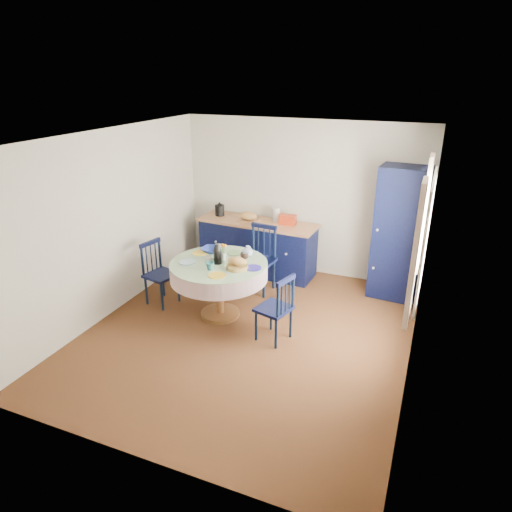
{
  "coord_description": "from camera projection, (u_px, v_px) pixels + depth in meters",
  "views": [
    {
      "loc": [
        2.04,
        -4.7,
        3.19
      ],
      "look_at": [
        0.04,
        0.2,
        1.02
      ],
      "focal_mm": 32.0,
      "sensor_mm": 36.0,
      "label": 1
    }
  ],
  "objects": [
    {
      "name": "dining_table",
      "position": [
        220.0,
        271.0,
        6.13
      ],
      "size": [
        1.31,
        1.31,
        1.08
      ],
      "color": "brown",
      "rests_on": "floor"
    },
    {
      "name": "wall_right",
      "position": [
        422.0,
        269.0,
        4.77
      ],
      "size": [
        0.02,
        4.5,
        2.5
      ],
      "primitive_type": "cube",
      "color": "silver",
      "rests_on": "floor"
    },
    {
      "name": "cobalt_bowl",
      "position": [
        211.0,
        250.0,
        6.43
      ],
      "size": [
        0.27,
        0.27,
        0.07
      ],
      "primitive_type": "imported",
      "color": "navy",
      "rests_on": "dining_table"
    },
    {
      "name": "chair_far",
      "position": [
        259.0,
        259.0,
        6.95
      ],
      "size": [
        0.49,
        0.47,
        1.02
      ],
      "rotation": [
        0.0,
        0.0,
        -0.09
      ],
      "color": "black",
      "rests_on": "floor"
    },
    {
      "name": "floor",
      "position": [
        248.0,
        333.0,
        5.94
      ],
      "size": [
        4.5,
        4.5,
        0.0
      ],
      "primitive_type": "plane",
      "color": "black",
      "rests_on": "ground"
    },
    {
      "name": "mug_a",
      "position": [
        208.0,
        259.0,
        6.1
      ],
      "size": [
        0.11,
        0.11,
        0.09
      ],
      "primitive_type": "imported",
      "color": "silver",
      "rests_on": "dining_table"
    },
    {
      "name": "mug_d",
      "position": [
        219.0,
        248.0,
        6.48
      ],
      "size": [
        0.09,
        0.09,
        0.09
      ],
      "primitive_type": "imported",
      "color": "silver",
      "rests_on": "dining_table"
    },
    {
      "name": "kitchen_counter",
      "position": [
        257.0,
        246.0,
        7.62
      ],
      "size": [
        2.01,
        0.73,
        1.12
      ],
      "rotation": [
        0.0,
        0.0,
        -0.06
      ],
      "color": "black",
      "rests_on": "floor"
    },
    {
      "name": "wall_left",
      "position": [
        111.0,
        224.0,
        6.17
      ],
      "size": [
        0.02,
        4.5,
        2.5
      ],
      "primitive_type": "cube",
      "color": "silver",
      "rests_on": "floor"
    },
    {
      "name": "mug_b",
      "position": [
        210.0,
        266.0,
        5.85
      ],
      "size": [
        0.11,
        0.11,
        0.1
      ],
      "primitive_type": "imported",
      "color": "#2B6F78",
      "rests_on": "dining_table"
    },
    {
      "name": "wall_back",
      "position": [
        302.0,
        198.0,
        7.4
      ],
      "size": [
        4.0,
        0.02,
        2.5
      ],
      "primitive_type": "cube",
      "color": "silver",
      "rests_on": "floor"
    },
    {
      "name": "window",
      "position": [
        423.0,
        235.0,
        4.94
      ],
      "size": [
        0.1,
        1.74,
        1.45
      ],
      "color": "white",
      "rests_on": "wall_right"
    },
    {
      "name": "chair_left",
      "position": [
        159.0,
        273.0,
        6.57
      ],
      "size": [
        0.48,
        0.49,
        0.93
      ],
      "rotation": [
        0.0,
        0.0,
        1.35
      ],
      "color": "black",
      "rests_on": "floor"
    },
    {
      "name": "mug_c",
      "position": [
        244.0,
        256.0,
        6.2
      ],
      "size": [
        0.11,
        0.11,
        0.09
      ],
      "primitive_type": "imported",
      "color": "black",
      "rests_on": "dining_table"
    },
    {
      "name": "ceiling",
      "position": [
        246.0,
        137.0,
        4.99
      ],
      "size": [
        4.5,
        4.5,
        0.0
      ],
      "primitive_type": "plane",
      "rotation": [
        3.14,
        0.0,
        0.0
      ],
      "color": "white",
      "rests_on": "wall_back"
    },
    {
      "name": "pantry_cabinet",
      "position": [
        399.0,
        234.0,
        6.59
      ],
      "size": [
        0.72,
        0.55,
        1.96
      ],
      "rotation": [
        0.0,
        0.0,
        -0.08
      ],
      "color": "black",
      "rests_on": "floor"
    },
    {
      "name": "chair_right",
      "position": [
        276.0,
        308.0,
        5.64
      ],
      "size": [
        0.48,
        0.49,
        0.9
      ],
      "rotation": [
        0.0,
        0.0,
        -1.84
      ],
      "color": "black",
      "rests_on": "floor"
    }
  ]
}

